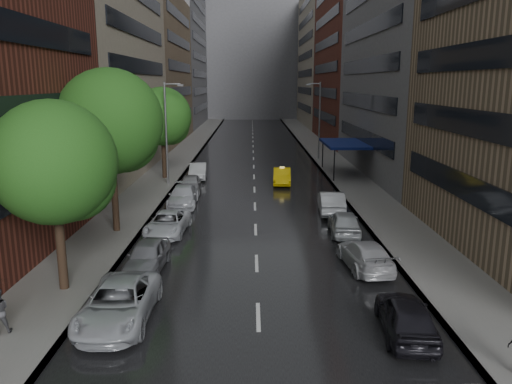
# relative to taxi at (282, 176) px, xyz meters

# --- Properties ---
(ground) EXTENTS (220.00, 220.00, 0.00)m
(ground) POSITION_rel_taxi_xyz_m (-2.53, -30.41, -0.73)
(ground) COLOR gray
(ground) RESTS_ON ground
(road) EXTENTS (14.00, 140.00, 0.01)m
(road) POSITION_rel_taxi_xyz_m (-2.53, 19.59, -0.72)
(road) COLOR black
(road) RESTS_ON ground
(sidewalk_left) EXTENTS (4.00, 140.00, 0.15)m
(sidewalk_left) POSITION_rel_taxi_xyz_m (-11.53, 19.59, -0.65)
(sidewalk_left) COLOR gray
(sidewalk_left) RESTS_ON ground
(sidewalk_right) EXTENTS (4.00, 140.00, 0.15)m
(sidewalk_right) POSITION_rel_taxi_xyz_m (6.47, 19.59, -0.65)
(sidewalk_right) COLOR gray
(sidewalk_right) RESTS_ON ground
(buildings_left) EXTENTS (8.00, 108.00, 38.00)m
(buildings_left) POSITION_rel_taxi_xyz_m (-17.53, 28.38, 15.26)
(buildings_left) COLOR maroon
(buildings_left) RESTS_ON ground
(buildings_right) EXTENTS (8.05, 109.10, 36.00)m
(buildings_right) POSITION_rel_taxi_xyz_m (12.47, 26.29, 14.30)
(buildings_right) COLOR #937A5B
(buildings_right) RESTS_ON ground
(building_far) EXTENTS (40.00, 14.00, 32.00)m
(building_far) POSITION_rel_taxi_xyz_m (-2.53, 87.59, 15.27)
(building_far) COLOR slate
(building_far) RESTS_ON ground
(tree_near) EXTENTS (5.31, 5.31, 8.46)m
(tree_near) POSITION_rel_taxi_xyz_m (-11.13, -23.83, 5.06)
(tree_near) COLOR #382619
(tree_near) RESTS_ON ground
(tree_mid) EXTENTS (6.25, 6.25, 9.97)m
(tree_mid) POSITION_rel_taxi_xyz_m (-11.13, -14.97, 6.10)
(tree_mid) COLOR #382619
(tree_mid) RESTS_ON ground
(tree_far) EXTENTS (5.47, 5.47, 8.72)m
(tree_far) POSITION_rel_taxi_xyz_m (-11.13, 2.51, 5.24)
(tree_far) COLOR #382619
(tree_far) RESTS_ON ground
(taxi) EXTENTS (1.79, 4.50, 1.46)m
(taxi) POSITION_rel_taxi_xyz_m (0.00, 0.00, 0.00)
(taxi) COLOR yellow
(taxi) RESTS_ON ground
(parked_cars_left) EXTENTS (2.54, 34.46, 1.52)m
(parked_cars_left) POSITION_rel_taxi_xyz_m (-7.93, -13.78, 0.00)
(parked_cars_left) COLOR #B2B6BD
(parked_cars_left) RESTS_ON ground
(parked_cars_right) EXTENTS (2.41, 22.24, 1.57)m
(parked_cars_right) POSITION_rel_taxi_xyz_m (2.87, -18.67, 0.02)
(parked_cars_right) COLOR black
(parked_cars_right) RESTS_ON ground
(street_lamp_left) EXTENTS (1.74, 0.22, 9.00)m
(street_lamp_left) POSITION_rel_taxi_xyz_m (-10.25, -0.41, 4.16)
(street_lamp_left) COLOR gray
(street_lamp_left) RESTS_ON sidewalk_left
(street_lamp_right) EXTENTS (1.74, 0.22, 9.00)m
(street_lamp_right) POSITION_rel_taxi_xyz_m (5.19, 14.59, 4.16)
(street_lamp_right) COLOR gray
(street_lamp_right) RESTS_ON sidewalk_right
(awning) EXTENTS (4.00, 8.00, 3.12)m
(awning) POSITION_rel_taxi_xyz_m (6.45, 4.59, 2.40)
(awning) COLOR navy
(awning) RESTS_ON sidewalk_right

